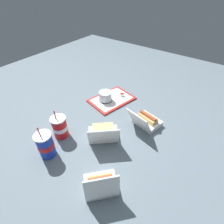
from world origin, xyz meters
TOP-DOWN VIEW (x-y plane):
  - ground_plane at (0.00, 0.00)m, footprint 3.20×3.20m
  - food_tray at (-0.21, -0.14)m, footprint 0.42×0.34m
  - cake_container at (-0.17, -0.17)m, footprint 0.11×0.11m
  - ketchup_cup at (-0.31, -0.09)m, footprint 0.04×0.04m
  - napkin_stack at (-0.28, -0.18)m, footprint 0.10×0.10m
  - plastic_fork at (-0.29, -0.05)m, footprint 0.09×0.08m
  - clamshell_hotdog_corner at (-0.11, 0.25)m, footprint 0.25×0.23m
  - clamshell_sandwich_front at (0.18, 0.08)m, footprint 0.27×0.27m
  - clamshell_hotdog_center at (0.47, 0.29)m, footprint 0.22×0.22m
  - soda_cup_front at (0.49, -0.11)m, footprint 0.10×0.10m
  - soda_cup_left at (0.33, -0.17)m, footprint 0.10×0.10m

SIDE VIEW (x-z plane):
  - ground_plane at x=0.00m, z-range 0.00..0.00m
  - food_tray at x=-0.21m, z-range 0.00..0.01m
  - napkin_stack at x=-0.28m, z-range 0.01..0.02m
  - plastic_fork at x=-0.29m, z-range 0.01..0.02m
  - ketchup_cup at x=-0.31m, z-range 0.01..0.04m
  - clamshell_hotdog_corner at x=-0.11m, z-range -0.04..0.12m
  - clamshell_hotdog_center at x=0.47m, z-range -0.05..0.13m
  - clamshell_sandwich_front at x=0.18m, z-range -0.04..0.13m
  - cake_container at x=-0.17m, z-range 0.01..0.09m
  - soda_cup_left at x=0.33m, z-range -0.03..0.19m
  - soda_cup_front at x=0.49m, z-range -0.03..0.20m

